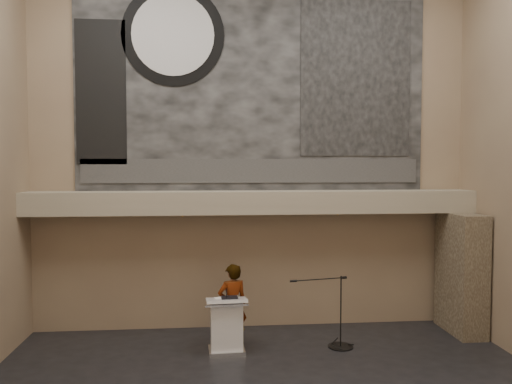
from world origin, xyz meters
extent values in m
cube|color=#806851|center=(0.00, 4.00, 4.25)|extent=(10.00, 0.02, 8.50)
cube|color=#806851|center=(0.00, -4.00, 4.25)|extent=(10.00, 0.02, 8.50)
cube|color=gray|center=(0.00, 3.60, 2.95)|extent=(10.00, 0.80, 0.50)
cylinder|color=#B2893D|center=(-1.60, 3.55, 2.67)|extent=(0.04, 0.04, 0.06)
cylinder|color=#B2893D|center=(1.90, 3.55, 2.67)|extent=(0.04, 0.04, 0.06)
cube|color=black|center=(0.00, 3.97, 5.70)|extent=(8.00, 0.05, 5.00)
cube|color=#303030|center=(0.00, 3.93, 3.65)|extent=(7.76, 0.02, 0.55)
cylinder|color=black|center=(-1.80, 3.93, 6.70)|extent=(2.30, 0.02, 2.30)
cylinder|color=silver|center=(-1.80, 3.91, 6.70)|extent=(1.84, 0.02, 1.84)
cube|color=black|center=(2.40, 3.93, 5.80)|extent=(2.60, 0.02, 3.60)
cube|color=black|center=(-3.40, 3.93, 5.40)|extent=(1.10, 0.02, 3.20)
cube|color=#473B2B|center=(4.65, 3.15, 1.35)|extent=(0.60, 1.40, 2.70)
cube|color=silver|center=(-0.67, 2.39, 0.04)|extent=(0.75, 0.58, 0.08)
cube|color=white|center=(-0.67, 2.39, 0.56)|extent=(0.66, 0.47, 0.96)
cube|color=white|center=(-0.67, 2.37, 1.07)|extent=(0.84, 0.61, 0.14)
cube|color=black|center=(-0.61, 2.36, 1.12)|extent=(0.34, 0.27, 0.04)
cube|color=white|center=(-0.78, 2.37, 1.10)|extent=(0.28, 0.33, 0.00)
imported|color=white|center=(-0.54, 2.72, 0.87)|extent=(0.73, 0.58, 1.73)
cylinder|color=black|center=(1.70, 2.46, 0.01)|extent=(0.52, 0.52, 0.02)
cylinder|color=black|center=(1.70, 2.46, 0.75)|extent=(0.03, 0.03, 1.50)
cylinder|color=black|center=(1.18, 2.35, 1.46)|extent=(1.15, 0.25, 0.02)
camera|label=1|loc=(-0.98, -7.52, 3.76)|focal=35.00mm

